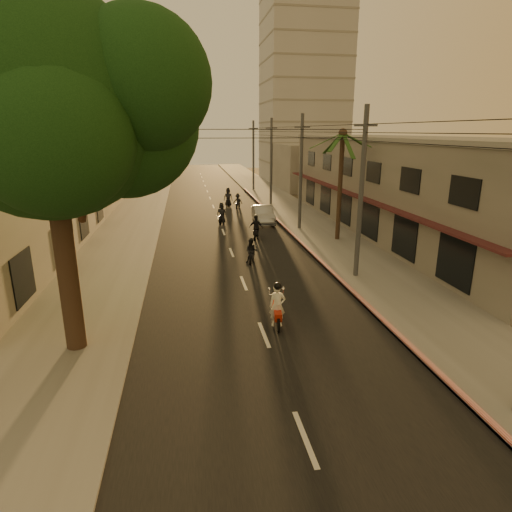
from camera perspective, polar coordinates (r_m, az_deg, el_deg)
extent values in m
plane|color=#383023|center=(15.42, 2.44, -13.78)|extent=(160.00, 160.00, 0.00)
cube|color=black|center=(34.05, -4.37, 3.21)|extent=(10.00, 140.00, 0.02)
cube|color=slate|center=(35.44, 7.82, 3.71)|extent=(5.00, 140.00, 0.12)
cube|color=slate|center=(34.25, -16.98, 2.70)|extent=(5.00, 140.00, 0.12)
cube|color=red|center=(30.11, 6.20, 1.58)|extent=(0.20, 60.00, 0.20)
cube|color=gray|center=(35.54, 19.19, 8.63)|extent=(8.00, 34.00, 7.00)
cube|color=gray|center=(35.29, 19.76, 14.50)|extent=(8.20, 34.20, 0.30)
cube|color=#481C1D|center=(33.77, 12.62, 8.09)|extent=(0.80, 34.00, 0.12)
cube|color=#B7B5B2|center=(71.82, 6.34, 21.29)|extent=(12.00, 12.00, 28.00)
cylinder|color=black|center=(16.32, -23.83, -1.95)|extent=(0.70, 0.70, 6.00)
cylinder|color=black|center=(15.91, -21.92, 8.93)|extent=(1.22, 2.17, 3.04)
cylinder|color=black|center=(15.58, -27.61, 8.87)|extent=(1.31, 1.49, 2.73)
sphere|color=black|center=(15.64, -26.24, 17.57)|extent=(7.20, 7.20, 7.20)
sphere|color=black|center=(16.17, -17.20, 16.60)|extent=(5.20, 5.20, 5.20)
sphere|color=black|center=(13.73, -25.42, 14.27)|extent=(4.60, 4.60, 4.60)
sphere|color=black|center=(14.66, -15.10, 21.57)|extent=(4.40, 4.40, 4.40)
sphere|color=black|center=(17.80, -20.48, 21.42)|extent=(4.40, 4.40, 4.40)
cylinder|color=black|center=(31.22, 11.12, 8.83)|extent=(0.32, 0.32, 7.60)
sphere|color=black|center=(30.98, 11.52, 15.80)|extent=(0.60, 0.60, 0.60)
cylinder|color=#38383A|center=(23.10, 13.82, 7.85)|extent=(0.26, 0.26, 9.00)
cube|color=#38383A|center=(22.88, 14.43, 16.54)|extent=(1.20, 0.12, 0.12)
cylinder|color=#38383A|center=(34.39, 6.00, 10.88)|extent=(0.26, 0.26, 9.00)
cube|color=#38383A|center=(34.24, 6.18, 16.72)|extent=(1.20, 0.12, 0.12)
cylinder|color=#38383A|center=(46.04, 2.03, 12.33)|extent=(0.26, 0.26, 9.00)
cube|color=#38383A|center=(45.93, 2.08, 16.69)|extent=(1.20, 0.12, 0.12)
cylinder|color=#38383A|center=(57.83, -0.35, 13.17)|extent=(0.26, 0.26, 9.00)
cube|color=#38383A|center=(57.74, -0.35, 16.64)|extent=(1.20, 0.12, 0.12)
cube|color=gray|center=(60.60, 6.97, 11.78)|extent=(8.00, 14.00, 6.00)
cube|color=gray|center=(48.68, -22.82, 8.58)|extent=(8.00, 14.00, 4.40)
cube|color=gray|center=(66.14, -19.46, 11.80)|extent=(8.00, 14.00, 7.00)
cylinder|color=black|center=(18.45, 2.65, -7.44)|extent=(0.18, 0.61, 0.60)
cylinder|color=black|center=(17.24, 3.00, -9.22)|extent=(0.18, 0.61, 0.60)
cube|color=#AE210D|center=(17.65, 2.86, -7.56)|extent=(0.45, 1.20, 0.32)
cube|color=#AE210D|center=(18.08, 2.73, -6.41)|extent=(0.33, 0.15, 0.64)
cylinder|color=silver|center=(18.05, 2.71, -5.16)|extent=(0.59, 0.11, 0.04)
imported|color=silver|center=(17.53, 2.87, -6.63)|extent=(0.76, 0.59, 1.79)
sphere|color=black|center=(17.22, 2.91, -4.04)|extent=(0.32, 0.32, 0.32)
sphere|color=silver|center=(17.92, 1.77, -4.41)|extent=(0.13, 0.13, 0.13)
sphere|color=silver|center=(17.96, 3.68, -4.38)|extent=(0.13, 0.13, 0.13)
cylinder|color=black|center=(26.56, -0.43, -0.01)|extent=(0.23, 0.50, 0.49)
cylinder|color=black|center=(25.51, -0.76, -0.71)|extent=(0.23, 0.50, 0.49)
cube|color=black|center=(25.90, -0.61, 0.11)|extent=(0.51, 1.00, 0.26)
cube|color=black|center=(26.29, -0.48, 0.65)|extent=(0.28, 0.16, 0.53)
cylinder|color=silver|center=(26.30, -0.45, 1.36)|extent=(0.48, 0.18, 0.04)
imported|color=black|center=(25.83, -0.61, 0.66)|extent=(1.03, 0.95, 1.48)
sphere|color=black|center=(25.65, -0.62, 2.14)|extent=(0.26, 0.26, 0.26)
cylinder|color=black|center=(32.45, 0.15, 3.09)|extent=(0.26, 0.57, 0.57)
cylinder|color=black|center=(31.23, -0.15, 2.56)|extent=(0.26, 0.57, 0.57)
cube|color=black|center=(31.71, -0.01, 3.28)|extent=(0.59, 1.15, 0.30)
cube|color=black|center=(32.16, 0.10, 3.75)|extent=(0.32, 0.18, 0.61)
cylinder|color=silver|center=(32.21, 0.13, 4.41)|extent=(0.54, 0.20, 0.04)
imported|color=black|center=(31.64, -0.01, 3.80)|extent=(1.22, 0.96, 1.70)
sphere|color=black|center=(31.48, -0.01, 5.22)|extent=(0.30, 0.30, 0.30)
cylinder|color=black|center=(37.99, -4.38, 5.02)|extent=(0.25, 0.58, 0.58)
cylinder|color=black|center=(36.75, -4.75, 4.62)|extent=(0.25, 0.58, 0.58)
cube|color=black|center=(37.24, -4.60, 5.22)|extent=(0.58, 1.17, 0.31)
cube|color=black|center=(37.70, -4.45, 5.60)|extent=(0.33, 0.18, 0.62)
cylinder|color=silver|center=(37.76, -4.43, 6.17)|extent=(0.56, 0.19, 0.04)
imported|color=black|center=(37.18, -4.61, 5.67)|extent=(1.13, 0.99, 1.73)
sphere|color=black|center=(37.04, -4.64, 6.91)|extent=(0.31, 0.31, 0.31)
cylinder|color=black|center=(45.10, -2.26, 6.80)|extent=(0.25, 0.50, 0.50)
cylinder|color=black|center=(44.04, -2.58, 6.57)|extent=(0.25, 0.50, 0.50)
cube|color=black|center=(44.47, -2.44, 6.98)|extent=(0.57, 1.00, 0.27)
cube|color=black|center=(44.87, -2.32, 7.24)|extent=(0.28, 0.17, 0.53)
cylinder|color=silver|center=(44.93, -2.29, 7.65)|extent=(0.47, 0.20, 0.04)
imported|color=black|center=(44.42, -2.45, 7.30)|extent=(1.32, 1.17, 1.49)
sphere|color=black|center=(44.32, -2.46, 8.19)|extent=(0.27, 0.27, 0.27)
imported|color=#929599|center=(37.18, 0.97, 5.54)|extent=(2.00, 4.72, 1.51)
cylinder|color=black|center=(46.55, -3.75, 7.16)|extent=(0.16, 0.63, 0.62)
cylinder|color=black|center=(45.18, -3.70, 6.88)|extent=(0.16, 0.63, 0.62)
cube|color=black|center=(45.73, -3.73, 7.38)|extent=(0.40, 1.24, 0.33)
cube|color=black|center=(46.26, -3.75, 7.69)|extent=(0.34, 0.14, 0.67)
cylinder|color=silver|center=(46.33, -3.76, 8.19)|extent=(0.61, 0.09, 0.04)
imported|color=black|center=(45.68, -3.74, 7.78)|extent=(1.00, 0.73, 1.87)
sphere|color=black|center=(45.56, -3.76, 8.88)|extent=(0.33, 0.33, 0.33)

